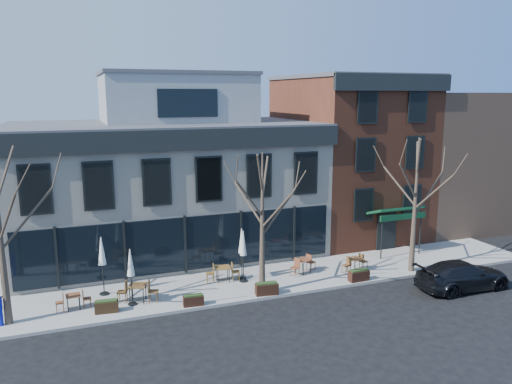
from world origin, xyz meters
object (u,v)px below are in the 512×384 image
object	(u,v)px
parked_sedan	(462,275)
call_box	(0,310)
umbrella_0	(102,254)
cafe_set_0	(73,300)

from	to	relation	value
parked_sedan	call_box	bearing A→B (deg)	81.80
parked_sedan	call_box	size ratio (longest dim) A/B	3.78
call_box	umbrella_0	bearing A→B (deg)	24.34
call_box	umbrella_0	world-z (taller)	umbrella_0
cafe_set_0	umbrella_0	world-z (taller)	umbrella_0
parked_sedan	call_box	xyz separation A→B (m)	(-21.76, 3.42, 0.12)
cafe_set_0	umbrella_0	bearing A→B (deg)	42.11
parked_sedan	umbrella_0	world-z (taller)	umbrella_0
parked_sedan	cafe_set_0	bearing A→B (deg)	78.43
call_box	cafe_set_0	bearing A→B (deg)	13.05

